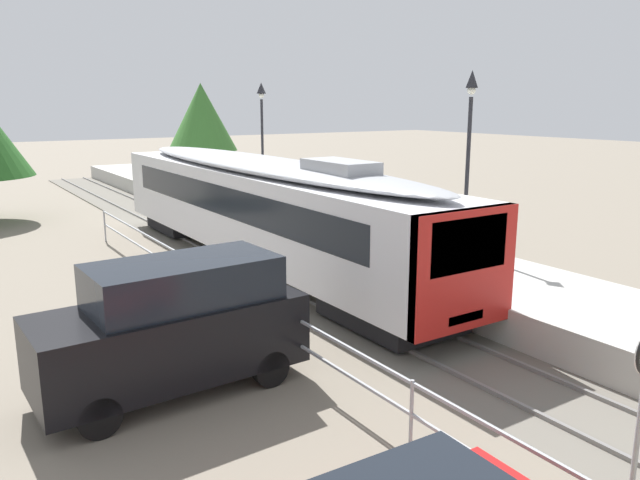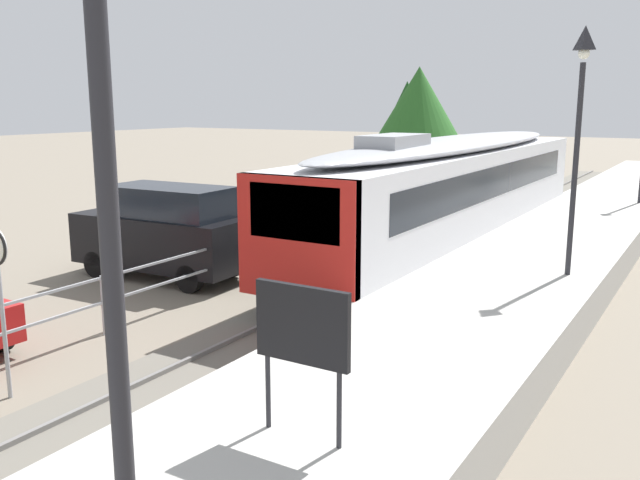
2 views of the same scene
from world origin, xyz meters
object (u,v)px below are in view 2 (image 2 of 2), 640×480
platform_lamp_near_end (102,112)px  commuter_train (454,185)px  platform_notice_board (302,330)px  parked_van_black (164,231)px  platform_lamp_mid_platform (580,105)px

platform_lamp_near_end → commuter_train: bearing=104.2°
commuter_train → platform_notice_board: commuter_train is taller
platform_lamp_near_end → parked_van_black: (-9.96, 10.55, -3.33)m
parked_van_black → platform_lamp_near_end: bearing=-46.6°
platform_notice_board → parked_van_black: size_ratio=0.36×
platform_lamp_mid_platform → platform_lamp_near_end: bearing=-90.0°
commuter_train → parked_van_black: commuter_train is taller
commuter_train → platform_lamp_near_end: (4.44, -17.59, 2.48)m
platform_lamp_mid_platform → parked_van_black: (-9.96, -2.35, -3.33)m
platform_notice_board → commuter_train: bearing=103.7°
platform_lamp_mid_platform → platform_notice_board: size_ratio=2.97×
platform_lamp_mid_platform → parked_van_black: size_ratio=1.07×
commuter_train → platform_lamp_near_end: bearing=-75.8°
platform_lamp_mid_platform → platform_notice_board: bearing=-96.1°
platform_notice_board → platform_lamp_near_end: bearing=-74.0°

